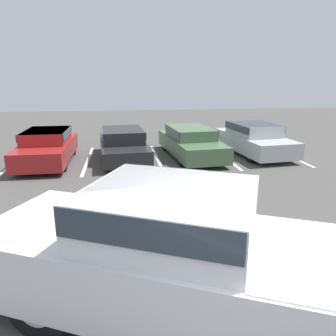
{
  "coord_description": "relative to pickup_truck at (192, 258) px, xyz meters",
  "views": [
    {
      "loc": [
        -1.42,
        -2.96,
        3.19
      ],
      "look_at": [
        -0.32,
        4.82,
        1.0
      ],
      "focal_mm": 35.0,
      "sensor_mm": 36.0,
      "label": 1
    }
  ],
  "objects": [
    {
      "name": "stall_stripe_b",
      "position": [
        -2.22,
        9.23,
        -0.92
      ],
      "size": [
        0.12,
        4.65,
        0.01
      ],
      "primitive_type": "cube",
      "color": "white",
      "rests_on": "ground_plane"
    },
    {
      "name": "parked_sedan_c",
      "position": [
        1.94,
        9.27,
        -0.28
      ],
      "size": [
        2.15,
        4.74,
        1.21
      ],
      "rotation": [
        0.0,
        0.0,
        -1.48
      ],
      "color": "#4C6B47",
      "rests_on": "ground_plane"
    },
    {
      "name": "parked_sedan_a",
      "position": [
        -3.68,
        9.06,
        -0.26
      ],
      "size": [
        1.76,
        4.33,
        1.25
      ],
      "rotation": [
        0.0,
        0.0,
        -1.56
      ],
      "color": "maroon",
      "rests_on": "ground_plane"
    },
    {
      "name": "parked_sedan_b",
      "position": [
        -0.81,
        9.22,
        -0.28
      ],
      "size": [
        2.04,
        4.41,
        1.21
      ],
      "rotation": [
        0.0,
        0.0,
        -1.5
      ],
      "color": "#232326",
      "rests_on": "ground_plane"
    },
    {
      "name": "stall_stripe_e",
      "position": [
        6.07,
        9.23,
        -0.92
      ],
      "size": [
        0.12,
        4.65,
        0.01
      ],
      "primitive_type": "cube",
      "color": "white",
      "rests_on": "ground_plane"
    },
    {
      "name": "parked_sedan_d",
      "position": [
        4.71,
        9.41,
        -0.24
      ],
      "size": [
        2.22,
        4.53,
        1.3
      ],
      "rotation": [
        0.0,
        0.0,
        -1.47
      ],
      "color": "#B7BABF",
      "rests_on": "ground_plane"
    },
    {
      "name": "stall_stripe_a",
      "position": [
        -4.98,
        9.23,
        -0.92
      ],
      "size": [
        0.12,
        4.65,
        0.01
      ],
      "primitive_type": "cube",
      "color": "white",
      "rests_on": "ground_plane"
    },
    {
      "name": "stall_stripe_c",
      "position": [
        0.54,
        9.23,
        -0.92
      ],
      "size": [
        0.12,
        4.65,
        0.01
      ],
      "primitive_type": "cube",
      "color": "white",
      "rests_on": "ground_plane"
    },
    {
      "name": "wheel_stop_curb",
      "position": [
        -0.68,
        12.35,
        -0.86
      ],
      "size": [
        1.96,
        0.2,
        0.14
      ],
      "primitive_type": "cube",
      "color": "#B7B2A8",
      "rests_on": "ground_plane"
    },
    {
      "name": "pickup_truck",
      "position": [
        0.0,
        0.0,
        0.0
      ],
      "size": [
        6.09,
        4.33,
        1.85
      ],
      "rotation": [
        0.0,
        0.0,
        -0.45
      ],
      "color": "silver",
      "rests_on": "ground_plane"
    },
    {
      "name": "stall_stripe_d",
      "position": [
        3.31,
        9.23,
        -0.92
      ],
      "size": [
        0.12,
        4.65,
        0.01
      ],
      "primitive_type": "cube",
      "color": "white",
      "rests_on": "ground_plane"
    }
  ]
}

